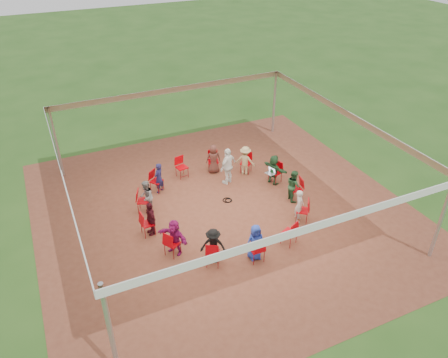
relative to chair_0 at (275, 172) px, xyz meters
name	(u,v)px	position (x,y,z in m)	size (l,w,h in m)	color
ground	(223,210)	(-2.73, -0.89, -0.45)	(80.00, 80.00, 0.00)	#274F18
dirt_patch	(223,210)	(-2.73, -0.89, -0.44)	(13.00, 13.00, 0.00)	brown
tent	(223,154)	(-2.73, -0.89, 1.92)	(10.33, 10.33, 3.00)	#B2B2B7
chair_0	(275,172)	(0.00, 0.00, 0.00)	(0.42, 0.44, 0.90)	#B80008
chair_1	(246,163)	(-0.72, 1.17, 0.00)	(0.42, 0.44, 0.90)	#B80008
chair_2	(213,161)	(-1.91, 1.86, 0.00)	(0.42, 0.44, 0.90)	#B80008
chair_3	(182,167)	(-3.28, 1.93, 0.00)	(0.42, 0.44, 0.90)	#B80008
chair_4	(157,181)	(-4.52, 1.35, 0.00)	(0.42, 0.44, 0.90)	#B80008
chair_5	(143,201)	(-5.36, 0.26, 0.00)	(0.42, 0.44, 0.90)	#B80008
chair_6	(148,224)	(-5.59, -1.09, 0.00)	(0.42, 0.44, 0.90)	#B80008
chair_7	(172,243)	(-5.16, -2.40, 0.00)	(0.42, 0.44, 0.90)	#B80008
chair_8	(213,253)	(-4.18, -3.36, 0.00)	(0.42, 0.44, 0.90)	#B80008
chair_9	(257,249)	(-2.87, -3.75, 0.00)	(0.42, 0.44, 0.90)	#B80008
chair_10	(289,233)	(-1.52, -3.49, 0.00)	(0.42, 0.44, 0.90)	#B80008
chair_11	(302,210)	(-0.45, -2.63, 0.00)	(0.42, 0.44, 0.90)	#B80008
chair_12	(296,189)	(0.10, -1.37, 0.00)	(0.42, 0.44, 0.90)	#B80008
person_seated_0	(274,170)	(-0.11, -0.04, 0.18)	(1.16, 0.43, 1.25)	#234D2A
person_seated_1	(245,160)	(-0.81, 1.08, 0.18)	(0.81, 0.40, 1.25)	tan
person_seated_2	(214,159)	(-1.94, 1.75, 0.18)	(0.61, 0.34, 1.25)	#512921
person_seated_3	(159,178)	(-4.45, 1.26, 0.18)	(0.46, 0.30, 1.25)	#1B1941
person_seated_4	(146,197)	(-5.25, 0.21, 0.18)	(0.61, 0.35, 1.25)	slate
person_seated_5	(151,218)	(-5.47, -1.08, 0.18)	(0.73, 0.38, 1.25)	#471019
person_seated_6	(174,237)	(-5.06, -2.34, 0.18)	(1.16, 0.43, 1.25)	#871156
person_seated_7	(213,246)	(-4.12, -3.25, 0.18)	(0.81, 0.40, 1.25)	black
person_seated_8	(255,242)	(-2.86, -3.63, 0.18)	(0.61, 0.34, 1.25)	#243EAE
person_seated_9	(299,206)	(-0.54, -2.55, 0.18)	(0.46, 0.30, 1.25)	beige
person_seated_10	(294,185)	(-0.02, -1.35, 0.18)	(0.61, 0.35, 1.25)	#234D2A
standing_person	(228,166)	(-1.75, 0.75, 0.33)	(0.90, 0.46, 1.54)	white
cable_coil	(228,200)	(-2.30, -0.41, -0.43)	(0.40, 0.40, 0.03)	black
laptop	(271,172)	(-0.26, -0.09, 0.15)	(0.37, 0.42, 0.24)	#B7B7BC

